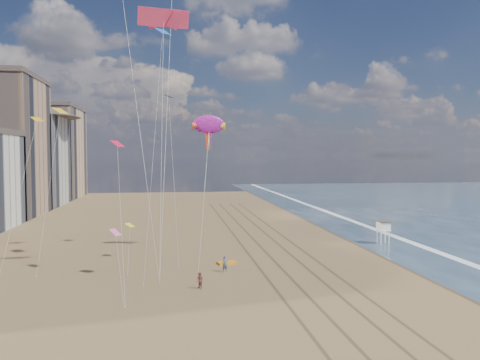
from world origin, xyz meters
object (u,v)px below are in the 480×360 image
kite_flyer_a (225,264)px  kite_flyer_b (200,281)px  lifeguard_stand (383,226)px  grounded_kite (227,263)px  show_kite (209,125)px

kite_flyer_a → kite_flyer_b: size_ratio=1.10×
lifeguard_stand → kite_flyer_a: 27.09m
grounded_kite → show_kite: 17.79m
lifeguard_stand → grounded_kite: 25.03m
grounded_kite → show_kite: show_kite is taller
kite_flyer_a → kite_flyer_b: kite_flyer_a is taller
lifeguard_stand → kite_flyer_a: bearing=-152.0°
show_kite → kite_flyer_b: show_kite is taller
show_kite → kite_flyer_a: show_kite is taller
kite_flyer_b → show_kite: bearing=132.4°
lifeguard_stand → kite_flyer_a: lifeguard_stand is taller
kite_flyer_b → lifeguard_stand: bearing=84.5°
show_kite → kite_flyer_b: size_ratio=12.46×
lifeguard_stand → show_kite: show_kite is taller
grounded_kite → kite_flyer_a: size_ratio=1.23×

